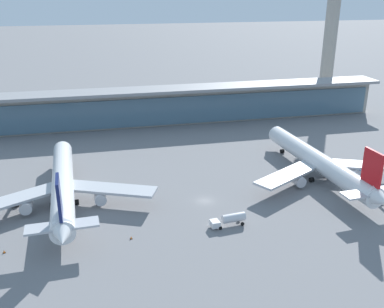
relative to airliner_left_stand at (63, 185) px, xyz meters
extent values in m
plane|color=slate|center=(36.20, -6.92, -5.20)|extent=(1200.00, 1200.00, 0.00)
cylinder|color=white|center=(-0.06, 1.27, 0.02)|extent=(7.90, 52.43, 5.51)
cone|color=white|center=(-1.36, 29.56, 0.02)|extent=(5.62, 5.20, 5.40)
cone|color=white|center=(1.23, -26.75, 0.57)|extent=(5.23, 6.28, 4.96)
cube|color=black|center=(-1.21, 26.41, 0.98)|extent=(4.23, 2.47, 0.66)
cube|color=#B7BABF|center=(-11.70, -4.07, -0.94)|extent=(23.75, 16.71, 0.66)
cube|color=#B7BABF|center=(12.02, -2.98, -0.94)|extent=(24.20, 15.00, 0.66)
cylinder|color=silver|center=(-8.83, -4.49, -2.84)|extent=(3.22, 4.12, 3.04)
cylinder|color=silver|center=(9.20, -3.66, -2.84)|extent=(3.22, 4.12, 3.04)
cube|color=#141E51|center=(1.01, -21.98, 7.05)|extent=(0.97, 6.67, 8.55)
cube|color=#B7BABF|center=(1.05, -22.92, 0.85)|extent=(15.37, 4.87, 0.47)
cylinder|color=black|center=(-2.96, -1.72, -4.54)|extent=(1.20, 1.38, 1.33)
cylinder|color=black|center=(3.11, -1.44, -4.54)|extent=(1.20, 1.38, 1.33)
cylinder|color=black|center=(-1.02, 22.14, -4.54)|extent=(1.20, 1.38, 1.33)
cylinder|color=white|center=(72.35, 1.13, 0.02)|extent=(9.24, 52.49, 5.51)
cone|color=white|center=(70.32, 29.37, 0.02)|extent=(5.74, 5.33, 5.40)
cone|color=white|center=(74.36, -26.84, 0.57)|extent=(5.38, 6.40, 4.96)
cube|color=black|center=(70.55, 26.23, 0.98)|extent=(4.28, 2.57, 0.66)
cube|color=#B7BABF|center=(60.86, -4.51, -0.94)|extent=(23.59, 17.17, 0.66)
cube|color=#B7BABF|center=(84.54, -2.80, -0.94)|extent=(24.30, 14.49, 0.66)
cylinder|color=silver|center=(63.74, -4.86, -2.84)|extent=(3.32, 4.20, 3.04)
cylinder|color=silver|center=(81.73, -3.56, -2.84)|extent=(3.32, 4.20, 3.04)
cube|color=red|center=(74.02, -22.08, 7.05)|extent=(1.14, 6.68, 8.55)
cube|color=#B7BABF|center=(74.09, -23.03, 0.85)|extent=(15.46, 5.26, 0.47)
cylinder|color=black|center=(69.53, -1.93, -4.54)|extent=(1.23, 1.41, 1.33)
cylinder|color=black|center=(75.59, -1.50, -4.54)|extent=(1.23, 1.41, 1.33)
cylinder|color=black|center=(70.85, 21.97, -4.54)|extent=(1.23, 1.41, 1.33)
cube|color=#234C9E|center=(80.26, -16.48, -4.45)|extent=(2.53, 5.02, 0.60)
cube|color=black|center=(80.63, -18.88, -3.37)|extent=(1.51, 4.05, 1.72)
cylinder|color=black|center=(81.34, -18.01, -4.75)|extent=(0.42, 0.93, 0.90)
cylinder|color=black|center=(79.70, -18.27, -4.75)|extent=(0.42, 0.93, 0.90)
cylinder|color=black|center=(80.81, -14.70, -4.75)|extent=(0.42, 0.93, 0.90)
cylinder|color=black|center=(79.17, -14.95, -4.75)|extent=(0.42, 0.93, 0.90)
cube|color=#234C9E|center=(85.20, 2.33, -4.45)|extent=(5.12, 3.25, 0.60)
cube|color=black|center=(82.90, 3.12, -3.37)|extent=(4.03, 2.13, 1.72)
cylinder|color=black|center=(83.34, 2.09, -4.75)|extent=(0.94, 0.56, 0.90)
cylinder|color=black|center=(83.88, 3.66, -4.75)|extent=(0.94, 0.56, 0.90)
cylinder|color=black|center=(86.53, 1.01, -4.75)|extent=(0.94, 0.56, 0.90)
cylinder|color=black|center=(87.06, 2.57, -4.75)|extent=(0.94, 0.56, 0.90)
cube|color=silver|center=(34.99, -21.08, -4.00)|extent=(2.25, 2.61, 1.50)
cylinder|color=silver|center=(39.76, -20.54, -3.30)|extent=(5.80, 2.71, 2.10)
cylinder|color=black|center=(36.06, -22.07, -4.75)|extent=(0.93, 0.38, 0.90)
cylinder|color=black|center=(35.82, -19.87, -4.75)|extent=(0.93, 0.38, 0.90)
cylinder|color=black|center=(41.73, -21.44, -4.75)|extent=(0.93, 0.38, 0.90)
cylinder|color=black|center=(41.48, -19.24, -4.75)|extent=(0.93, 0.38, 0.90)
cube|color=gray|center=(-12.61, 2.47, -4.45)|extent=(2.41, 4.99, 0.60)
cube|color=black|center=(-12.30, 0.07, -3.37)|extent=(1.41, 4.04, 1.72)
cylinder|color=black|center=(-11.57, 0.92, -4.75)|extent=(0.40, 0.93, 0.90)
cylinder|color=black|center=(-13.21, 0.70, -4.75)|extent=(0.40, 0.93, 0.90)
cylinder|color=black|center=(-12.01, 4.25, -4.75)|extent=(0.40, 0.93, 0.90)
cylinder|color=black|center=(-13.66, 4.03, -4.75)|extent=(0.40, 0.93, 0.90)
cube|color=#9E998E|center=(36.20, 65.42, 1.80)|extent=(184.66, 8.00, 14.00)
cube|color=slate|center=(36.20, 61.12, 1.10)|extent=(180.96, 0.50, 11.20)
cube|color=gray|center=(36.20, 63.42, 9.40)|extent=(188.35, 12.80, 1.20)
cylinder|color=#9E998E|center=(124.94, 92.73, 25.15)|extent=(6.40, 6.40, 60.71)
cone|color=orange|center=(15.37, -21.42, -4.85)|extent=(0.44, 0.44, 0.70)
cube|color=black|center=(15.37, -21.42, -5.18)|extent=(0.62, 0.62, 0.04)
cone|color=orange|center=(-11.60, -21.02, -4.85)|extent=(0.44, 0.44, 0.70)
cube|color=black|center=(-11.60, -21.02, -5.18)|extent=(0.62, 0.62, 0.04)
camera|label=1|loc=(9.84, -107.65, 47.84)|focal=41.00mm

